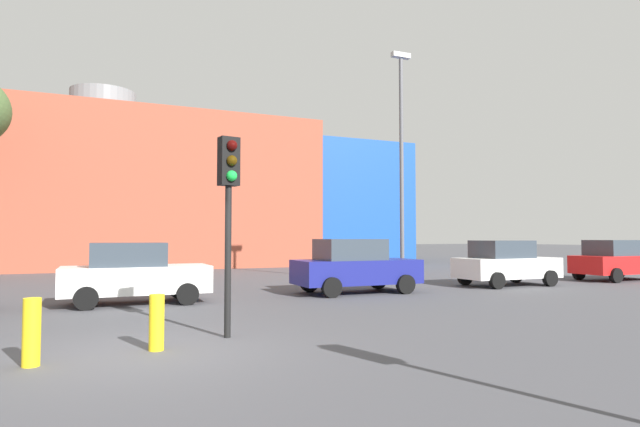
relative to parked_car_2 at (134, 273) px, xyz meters
name	(u,v)px	position (x,y,z in m)	size (l,w,h in m)	color
ground_plane	(145,353)	(-0.21, -6.36, -0.83)	(200.00, 200.00, 0.00)	#47474C
building_backdrop	(101,195)	(-0.84, 20.54, 3.66)	(39.99, 12.70, 11.17)	#9E4733
parked_car_2	(134,273)	(0.00, 0.00, 0.00)	(3.87, 1.90, 1.68)	white
parked_car_3	(355,266)	(6.80, 0.00, 0.04)	(4.07, 2.00, 1.76)	navy
parked_car_4	(505,263)	(13.16, 0.00, 0.01)	(3.92, 1.92, 1.70)	white
parked_car_5	(616,260)	(19.22, 0.00, 0.01)	(3.92, 1.93, 1.70)	red
traffic_light_island	(229,189)	(1.28, -5.70, 1.87)	(0.40, 0.39, 3.68)	black
bollard_yellow_0	(32,332)	(-1.76, -6.63, -0.35)	(0.24, 0.24, 0.96)	yellow
bollard_yellow_1	(157,322)	(-0.02, -6.27, -0.38)	(0.24, 0.24, 0.90)	yellow
street_lamp	(401,154)	(10.06, 2.27, 4.30)	(0.80, 0.24, 9.20)	#59595E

